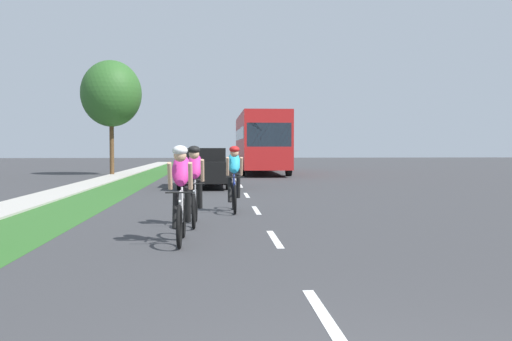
# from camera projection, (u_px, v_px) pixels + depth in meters

# --- Properties ---
(ground_plane) EXTENTS (120.00, 120.00, 0.00)m
(ground_plane) POSITION_uv_depth(u_px,v_px,m) (240.00, 186.00, 22.62)
(ground_plane) COLOR #38383A
(grass_verge) EXTENTS (1.82, 70.00, 0.01)m
(grass_verge) POSITION_uv_depth(u_px,v_px,m) (124.00, 186.00, 22.28)
(grass_verge) COLOR #2D6026
(grass_verge) RESTS_ON ground_plane
(sidewalk_concrete) EXTENTS (1.34, 70.00, 0.10)m
(sidewalk_concrete) POSITION_uv_depth(u_px,v_px,m) (84.00, 186.00, 22.17)
(sidewalk_concrete) COLOR #B2ADA3
(sidewalk_concrete) RESTS_ON ground_plane
(lane_markings_center) EXTENTS (0.12, 53.49, 0.01)m
(lane_markings_center) POSITION_uv_depth(u_px,v_px,m) (237.00, 180.00, 26.60)
(lane_markings_center) COLOR white
(lane_markings_center) RESTS_ON ground_plane
(cyclist_lead) EXTENTS (0.42, 1.72, 1.58)m
(cyclist_lead) POSITION_uv_depth(u_px,v_px,m) (181.00, 193.00, 8.98)
(cyclist_lead) COLOR black
(cyclist_lead) RESTS_ON ground_plane
(cyclist_trailing) EXTENTS (0.42, 1.72, 1.58)m
(cyclist_trailing) POSITION_uv_depth(u_px,v_px,m) (195.00, 185.00, 11.03)
(cyclist_trailing) COLOR black
(cyclist_trailing) RESTS_ON ground_plane
(cyclist_distant) EXTENTS (0.42, 1.72, 1.58)m
(cyclist_distant) POSITION_uv_depth(u_px,v_px,m) (234.00, 178.00, 13.34)
(cyclist_distant) COLOR black
(cyclist_distant) RESTS_ON ground_plane
(sedan_black) EXTENTS (1.98, 4.30, 1.52)m
(sedan_black) POSITION_uv_depth(u_px,v_px,m) (205.00, 167.00, 21.69)
(sedan_black) COLOR black
(sedan_black) RESTS_ON ground_plane
(bus_red) EXTENTS (2.78, 11.60, 3.48)m
(bus_red) POSITION_uv_depth(u_px,v_px,m) (260.00, 140.00, 33.74)
(bus_red) COLOR red
(bus_red) RESTS_ON ground_plane
(street_tree_near) EXTENTS (3.33, 3.33, 6.35)m
(street_tree_near) POSITION_uv_depth(u_px,v_px,m) (111.00, 94.00, 30.90)
(street_tree_near) COLOR brown
(street_tree_near) RESTS_ON ground_plane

